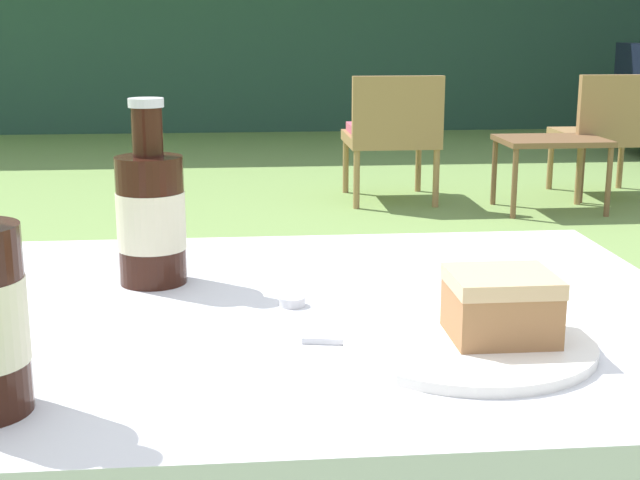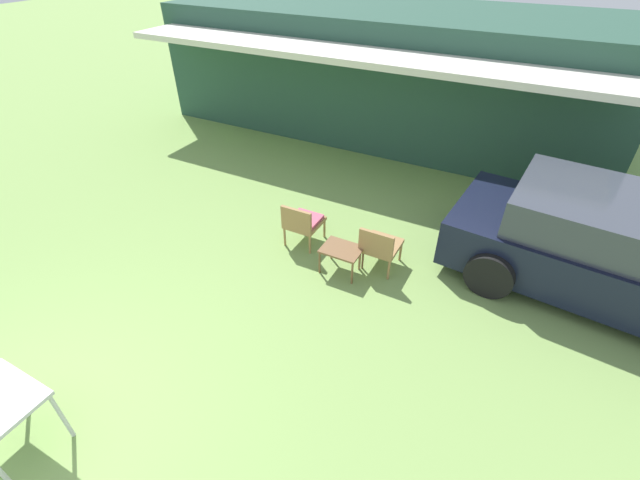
% 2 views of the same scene
% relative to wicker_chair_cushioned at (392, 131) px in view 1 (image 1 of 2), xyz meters
% --- Properties ---
extents(wicker_chair_cushioned, '(0.51, 0.55, 0.74)m').
position_rel_wicker_chair_cushioned_xyz_m(wicker_chair_cushioned, '(0.00, 0.00, 0.00)').
color(wicker_chair_cushioned, '#9E7547').
rests_on(wicker_chair_cushioned, ground_plane).
extents(wicker_chair_plain, '(0.52, 0.56, 0.74)m').
position_rel_wicker_chair_cushioned_xyz_m(wicker_chair_plain, '(1.29, -0.02, -0.00)').
color(wicker_chair_plain, '#9E7547').
rests_on(wicker_chair_plain, ground_plane).
extents(garden_side_table, '(0.57, 0.43, 0.41)m').
position_rel_wicker_chair_cushioned_xyz_m(garden_side_table, '(0.84, -0.34, -0.05)').
color(garden_side_table, brown).
rests_on(garden_side_table, ground_plane).
extents(patio_table, '(0.79, 0.67, 0.72)m').
position_rel_wicker_chair_cushioned_xyz_m(patio_table, '(-0.79, -4.19, 0.22)').
color(patio_table, silver).
rests_on(patio_table, ground_plane).
extents(cake_on_plate, '(0.23, 0.23, 0.07)m').
position_rel_wicker_chair_cushioned_xyz_m(cake_on_plate, '(-0.66, -4.32, 0.33)').
color(cake_on_plate, white).
rests_on(cake_on_plate, patio_table).
extents(cola_bottle_near, '(0.08, 0.08, 0.21)m').
position_rel_wicker_chair_cushioned_xyz_m(cola_bottle_near, '(-0.99, -4.08, 0.39)').
color(cola_bottle_near, black).
rests_on(cola_bottle_near, patio_table).
extents(fork, '(0.16, 0.04, 0.01)m').
position_rel_wicker_chair_cushioned_xyz_m(fork, '(-0.75, -4.31, 0.31)').
color(fork, silver).
rests_on(fork, patio_table).
extents(loose_bottle_cap, '(0.03, 0.03, 0.01)m').
position_rel_wicker_chair_cushioned_xyz_m(loose_bottle_cap, '(-0.83, -4.18, 0.31)').
color(loose_bottle_cap, silver).
rests_on(loose_bottle_cap, patio_table).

